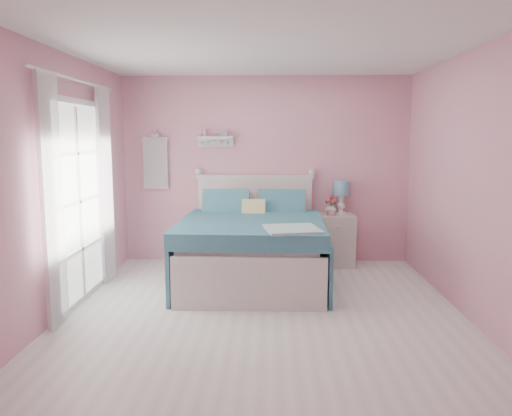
{
  "coord_description": "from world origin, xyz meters",
  "views": [
    {
      "loc": [
        0.06,
        -4.78,
        1.77
      ],
      "look_at": [
        -0.11,
        1.2,
        0.91
      ],
      "focal_mm": 35.0,
      "sensor_mm": 36.0,
      "label": 1
    }
  ],
  "objects_px": {
    "vase": "(331,208)",
    "teacup": "(331,213)",
    "nightstand": "(336,240)",
    "bed": "(252,248)",
    "table_lamp": "(341,190)"
  },
  "relations": [
    {
      "from": "bed",
      "to": "teacup",
      "type": "relative_size",
      "value": 21.84
    },
    {
      "from": "table_lamp",
      "to": "vase",
      "type": "height_order",
      "value": "table_lamp"
    },
    {
      "from": "table_lamp",
      "to": "nightstand",
      "type": "bearing_deg",
      "value": -123.57
    },
    {
      "from": "table_lamp",
      "to": "vase",
      "type": "distance_m",
      "value": 0.3
    },
    {
      "from": "bed",
      "to": "teacup",
      "type": "xyz_separation_m",
      "value": [
        1.03,
        0.7,
        0.33
      ]
    },
    {
      "from": "vase",
      "to": "teacup",
      "type": "bearing_deg",
      "value": -94.07
    },
    {
      "from": "vase",
      "to": "table_lamp",
      "type": "bearing_deg",
      "value": 31.15
    },
    {
      "from": "nightstand",
      "to": "bed",
      "type": "bearing_deg",
      "value": -144.18
    },
    {
      "from": "nightstand",
      "to": "teacup",
      "type": "xyz_separation_m",
      "value": [
        -0.08,
        -0.11,
        0.39
      ]
    },
    {
      "from": "nightstand",
      "to": "teacup",
      "type": "bearing_deg",
      "value": -127.86
    },
    {
      "from": "vase",
      "to": "teacup",
      "type": "height_order",
      "value": "vase"
    },
    {
      "from": "table_lamp",
      "to": "teacup",
      "type": "bearing_deg",
      "value": -125.67
    },
    {
      "from": "nightstand",
      "to": "teacup",
      "type": "height_order",
      "value": "teacup"
    },
    {
      "from": "bed",
      "to": "teacup",
      "type": "bearing_deg",
      "value": 35.64
    },
    {
      "from": "bed",
      "to": "vase",
      "type": "height_order",
      "value": "bed"
    }
  ]
}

